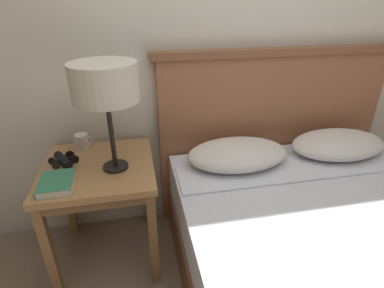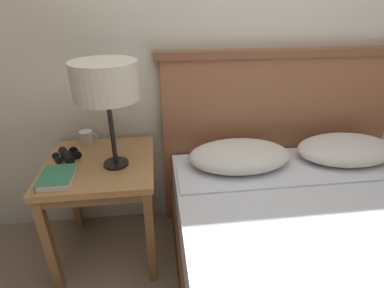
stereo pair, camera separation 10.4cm
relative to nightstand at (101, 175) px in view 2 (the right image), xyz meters
name	(u,v)px [view 2 (the right image)]	position (x,y,z in m)	size (l,w,h in m)	color
wall_back	(220,23)	(0.71, 0.34, 0.75)	(8.00, 0.06, 2.60)	beige
nightstand	(101,175)	(0.00, 0.00, 0.00)	(0.58, 0.58, 0.64)	#AD7A47
bed	(340,276)	(1.11, -0.60, -0.25)	(1.59, 1.96, 1.16)	brown
table_lamp	(105,82)	(0.10, -0.04, 0.53)	(0.31, 0.31, 0.54)	black
book_on_nightstand	(57,177)	(-0.17, -0.17, 0.10)	(0.16, 0.19, 0.04)	silver
binoculars_pair	(67,155)	(-0.18, 0.05, 0.11)	(0.16, 0.16, 0.05)	black
coffee_mug	(87,138)	(-0.10, 0.22, 0.13)	(0.10, 0.08, 0.08)	silver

